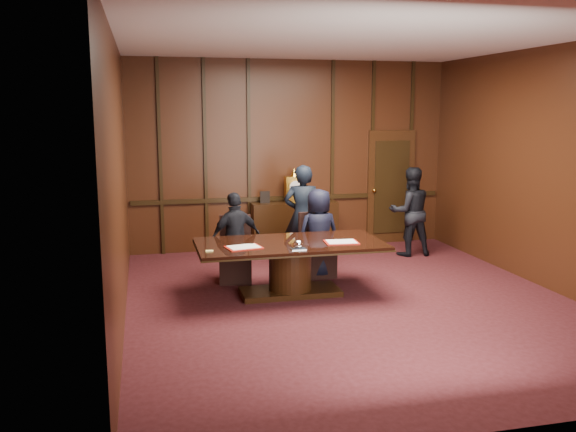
# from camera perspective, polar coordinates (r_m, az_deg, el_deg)

# --- Properties ---
(room) EXTENTS (7.00, 7.04, 3.50)m
(room) POSITION_cam_1_polar(r_m,az_deg,el_deg) (8.24, 6.32, 3.81)
(room) COLOR #340E0F
(room) RESTS_ON ground
(sideboard) EXTENTS (1.60, 0.45, 1.54)m
(sideboard) POSITION_cam_1_polar(r_m,az_deg,el_deg) (11.37, 0.58, -0.76)
(sideboard) COLOR black
(sideboard) RESTS_ON ground
(conference_table) EXTENTS (2.62, 1.32, 0.76)m
(conference_table) POSITION_cam_1_polar(r_m,az_deg,el_deg) (8.60, 0.20, -4.10)
(conference_table) COLOR black
(conference_table) RESTS_ON ground
(folder_left) EXTENTS (0.52, 0.41, 0.02)m
(folder_left) POSITION_cam_1_polar(r_m,az_deg,el_deg) (8.22, -4.17, -2.93)
(folder_left) COLOR #B11B10
(folder_left) RESTS_ON conference_table
(folder_right) EXTENTS (0.49, 0.37, 0.02)m
(folder_right) POSITION_cam_1_polar(r_m,az_deg,el_deg) (8.55, 5.02, -2.44)
(folder_right) COLOR #B11B10
(folder_right) RESTS_ON conference_table
(inkstand) EXTENTS (0.20, 0.14, 0.12)m
(inkstand) POSITION_cam_1_polar(r_m,az_deg,el_deg) (8.10, 0.96, -2.76)
(inkstand) COLOR white
(inkstand) RESTS_ON conference_table
(notepad) EXTENTS (0.11, 0.08, 0.01)m
(notepad) POSITION_cam_1_polar(r_m,az_deg,el_deg) (8.05, -7.36, -3.27)
(notepad) COLOR #EBD473
(notepad) RESTS_ON conference_table
(chair_left) EXTENTS (0.55, 0.55, 0.99)m
(chair_left) POSITION_cam_1_polar(r_m,az_deg,el_deg) (9.36, -4.93, -4.33)
(chair_left) COLOR black
(chair_left) RESTS_ON ground
(chair_right) EXTENTS (0.52, 0.52, 0.99)m
(chair_right) POSITION_cam_1_polar(r_m,az_deg,el_deg) (9.63, 2.72, -3.90)
(chair_right) COLOR black
(chair_right) RESTS_ON ground
(signatory_left) EXTENTS (0.87, 0.55, 1.38)m
(signatory_left) POSITION_cam_1_polar(r_m,az_deg,el_deg) (9.20, -4.92, -2.05)
(signatory_left) COLOR black
(signatory_left) RESTS_ON ground
(signatory_right) EXTENTS (0.74, 0.54, 1.39)m
(signatory_right) POSITION_cam_1_polar(r_m,az_deg,el_deg) (9.47, 2.88, -1.63)
(signatory_right) COLOR black
(signatory_right) RESTS_ON ground
(witness_left) EXTENTS (0.71, 0.56, 1.71)m
(witness_left) POSITION_cam_1_polar(r_m,az_deg,el_deg) (10.09, 1.36, -0.01)
(witness_left) COLOR black
(witness_left) RESTS_ON ground
(witness_right) EXTENTS (0.81, 0.65, 1.59)m
(witness_right) POSITION_cam_1_polar(r_m,az_deg,el_deg) (11.11, 11.36, 0.41)
(witness_right) COLOR black
(witness_right) RESTS_ON ground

